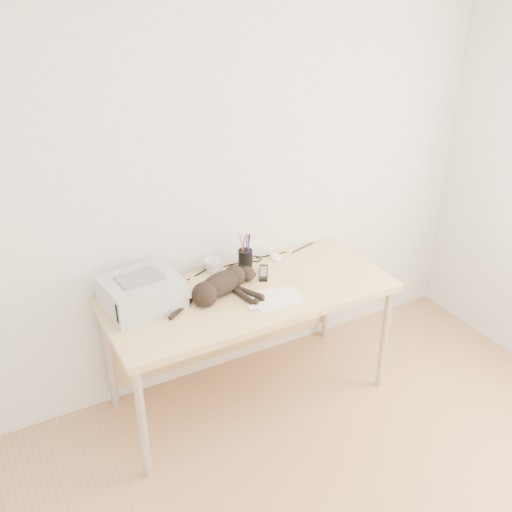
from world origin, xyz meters
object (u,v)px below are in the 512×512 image
pen_cup (245,259)px  mouse (276,255)px  desk (243,304)px  printer (142,292)px  cat (219,287)px  mug (213,267)px

pen_cup → mouse: (0.22, 0.02, -0.04)m
desk → printer: 0.61m
pen_cup → cat: bearing=-141.1°
cat → mug: size_ratio=6.14×
mug → mouse: 0.42m
cat → mug: (0.07, 0.25, -0.01)m
mug → cat: bearing=-106.9°
cat → pen_cup: 0.35m
desk → pen_cup: 0.27m
printer → cat: 0.41m
mug → printer: bearing=-162.4°
printer → cat: bearing=-13.8°
mouse → desk: bearing=-134.9°
cat → desk: bearing=-0.5°
pen_cup → mouse: pen_cup is taller
desk → mug: bearing=117.9°
pen_cup → mouse: size_ratio=1.83×
printer → mouse: bearing=9.4°
mug → pen_cup: (0.20, -0.03, 0.01)m
cat → pen_cup: size_ratio=2.79×
printer → mug: (0.47, 0.15, -0.04)m
mouse → cat: bearing=-138.4°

